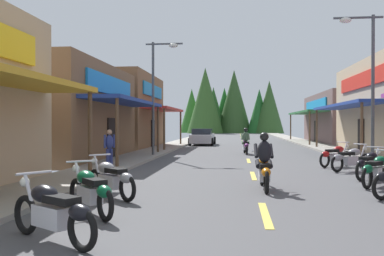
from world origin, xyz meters
name	(u,v)px	position (x,y,z in m)	size (l,w,h in m)	color
ground	(244,147)	(0.00, 34.28, -0.05)	(9.43, 98.55, 0.10)	#4C4C4F
sidewalk_left	(173,145)	(-5.80, 34.28, 0.06)	(2.17, 98.55, 0.12)	gray
sidewalk_right	(317,146)	(5.80, 34.28, 0.06)	(2.17, 98.55, 0.12)	gray
centerline_dashes	(243,143)	(0.00, 39.10, 0.01)	(0.16, 76.45, 0.01)	#E0C64C
storefront_left_middle	(47,112)	(-10.21, 20.53, 2.39)	(8.54, 10.02, 4.77)	brown
storefront_left_far	(110,111)	(-10.17, 30.98, 2.75)	(8.44, 9.29, 5.49)	brown
storefront_right_far	(356,118)	(10.53, 40.87, 2.32)	(9.17, 13.91, 4.62)	brown
streetlamp_left	(158,82)	(-4.82, 22.53, 4.06)	(2.03, 0.30, 6.25)	#474C51
streetlamp_right	(366,69)	(4.82, 18.38, 4.13)	(2.03, 0.30, 6.38)	#474C51
motorcycle_parked_right_3	(377,169)	(3.46, 12.58, 0.49)	(1.42, 1.73, 1.04)	black
motorcycle_parked_right_4	(369,164)	(3.75, 14.31, 0.49)	(1.39, 1.75, 1.04)	black
motorcycle_parked_right_5	(351,158)	(3.73, 16.49, 0.49)	(1.81, 1.32, 1.04)	black
motorcycle_parked_right_6	(335,155)	(3.55, 18.18, 0.49)	(1.66, 1.51, 1.04)	black
motorcycle_parked_left_0	(53,211)	(-3.31, 6.10, 0.49)	(1.85, 1.25, 1.04)	black
motorcycle_parked_left_1	(90,190)	(-3.44, 8.05, 0.49)	(1.50, 1.67, 1.04)	black
motorcycle_parked_left_2	(111,178)	(-3.60, 9.92, 0.49)	(1.66, 1.50, 1.04)	black
rider_cruising_lead	(264,166)	(0.18, 11.63, 0.66)	(0.60, 2.14, 1.57)	black
rider_cruising_trailing	(246,143)	(-0.06, 25.16, 0.66)	(0.60, 2.14, 1.57)	black
pedestrian_by_shop	(109,146)	(-5.68, 16.48, 0.91)	(0.40, 0.51, 1.58)	#333F8C
parked_car_curbside	(202,137)	(-3.52, 35.86, 0.69)	(2.11, 4.32, 1.40)	silver
treeline_backdrop	(226,105)	(-2.70, 83.59, 5.52)	(20.90, 11.61, 12.72)	#2D6823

